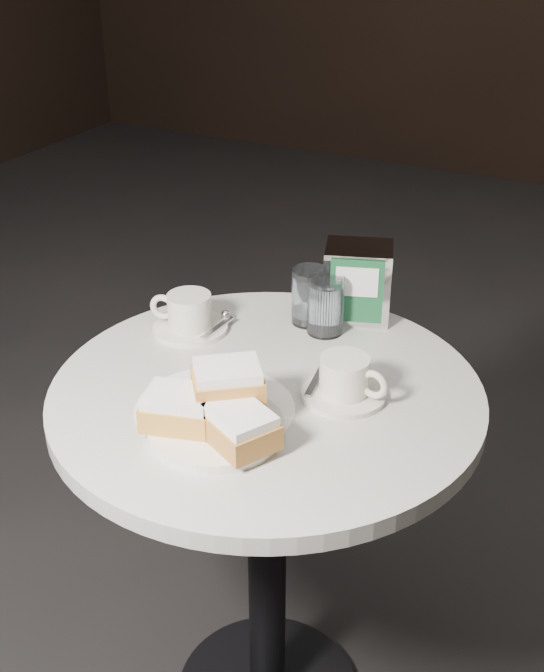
{
  "coord_description": "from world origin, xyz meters",
  "views": [
    {
      "loc": [
        0.53,
        -1.01,
        1.47
      ],
      "look_at": [
        0.0,
        0.02,
        0.83
      ],
      "focal_mm": 45.0,
      "sensor_mm": 36.0,
      "label": 1
    }
  ],
  "objects_px": {
    "coffee_cup_right": "(345,380)",
    "water_glass_right": "(326,306)",
    "beignet_plate": "(215,413)",
    "cafe_table": "(267,484)",
    "water_glass_left": "(310,297)",
    "coffee_cup_left": "(189,315)",
    "napkin_dispenser": "(358,282)"
  },
  "relations": [
    {
      "from": "cafe_table",
      "to": "napkin_dispenser",
      "type": "relative_size",
      "value": 5.16
    },
    {
      "from": "cafe_table",
      "to": "water_glass_right",
      "type": "height_order",
      "value": "water_glass_right"
    },
    {
      "from": "water_glass_left",
      "to": "beignet_plate",
      "type": "bearing_deg",
      "value": -86.0
    },
    {
      "from": "water_glass_left",
      "to": "napkin_dispenser",
      "type": "distance_m",
      "value": 0.09
    },
    {
      "from": "cafe_table",
      "to": "beignet_plate",
      "type": "distance_m",
      "value": 0.28
    },
    {
      "from": "water_glass_left",
      "to": "coffee_cup_right",
      "type": "bearing_deg",
      "value": -52.49
    },
    {
      "from": "coffee_cup_right",
      "to": "water_glass_left",
      "type": "distance_m",
      "value": 0.26
    },
    {
      "from": "coffee_cup_right",
      "to": "water_glass_left",
      "type": "bearing_deg",
      "value": 133.45
    },
    {
      "from": "water_glass_left",
      "to": "napkin_dispenser",
      "type": "relative_size",
      "value": 0.73
    },
    {
      "from": "water_glass_left",
      "to": "cafe_table",
      "type": "bearing_deg",
      "value": -81.75
    },
    {
      "from": "coffee_cup_right",
      "to": "water_glass_left",
      "type": "height_order",
      "value": "water_glass_left"
    },
    {
      "from": "beignet_plate",
      "to": "water_glass_right",
      "type": "height_order",
      "value": "water_glass_right"
    },
    {
      "from": "coffee_cup_right",
      "to": "water_glass_right",
      "type": "xyz_separation_m",
      "value": [
        -0.12,
        0.18,
        0.02
      ]
    },
    {
      "from": "coffee_cup_right",
      "to": "napkin_dispenser",
      "type": "bearing_deg",
      "value": 114.35
    },
    {
      "from": "coffee_cup_right",
      "to": "water_glass_right",
      "type": "distance_m",
      "value": 0.22
    },
    {
      "from": "coffee_cup_left",
      "to": "water_glass_right",
      "type": "distance_m",
      "value": 0.25
    },
    {
      "from": "coffee_cup_right",
      "to": "cafe_table",
      "type": "bearing_deg",
      "value": -159.25
    },
    {
      "from": "coffee_cup_left",
      "to": "napkin_dispenser",
      "type": "relative_size",
      "value": 1.11
    },
    {
      "from": "water_glass_right",
      "to": "coffee_cup_left",
      "type": "bearing_deg",
      "value": -154.34
    },
    {
      "from": "beignet_plate",
      "to": "coffee_cup_right",
      "type": "height_order",
      "value": "beignet_plate"
    },
    {
      "from": "cafe_table",
      "to": "coffee_cup_left",
      "type": "height_order",
      "value": "coffee_cup_left"
    },
    {
      "from": "coffee_cup_left",
      "to": "water_glass_left",
      "type": "height_order",
      "value": "water_glass_left"
    },
    {
      "from": "cafe_table",
      "to": "water_glass_right",
      "type": "relative_size",
      "value": 7.03
    },
    {
      "from": "napkin_dispenser",
      "to": "coffee_cup_left",
      "type": "bearing_deg",
      "value": -162.24
    },
    {
      "from": "beignet_plate",
      "to": "coffee_cup_left",
      "type": "distance_m",
      "value": 0.33
    },
    {
      "from": "coffee_cup_right",
      "to": "water_glass_left",
      "type": "xyz_separation_m",
      "value": [
        -0.16,
        0.2,
        0.02
      ]
    },
    {
      "from": "coffee_cup_left",
      "to": "coffee_cup_right",
      "type": "xyz_separation_m",
      "value": [
        0.34,
        -0.08,
        -0.0
      ]
    },
    {
      "from": "cafe_table",
      "to": "napkin_dispenser",
      "type": "bearing_deg",
      "value": 83.34
    },
    {
      "from": "water_glass_right",
      "to": "napkin_dispenser",
      "type": "height_order",
      "value": "napkin_dispenser"
    },
    {
      "from": "beignet_plate",
      "to": "coffee_cup_right",
      "type": "distance_m",
      "value": 0.22
    },
    {
      "from": "cafe_table",
      "to": "coffee_cup_right",
      "type": "bearing_deg",
      "value": 14.81
    },
    {
      "from": "beignet_plate",
      "to": "napkin_dispenser",
      "type": "relative_size",
      "value": 1.56
    }
  ]
}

